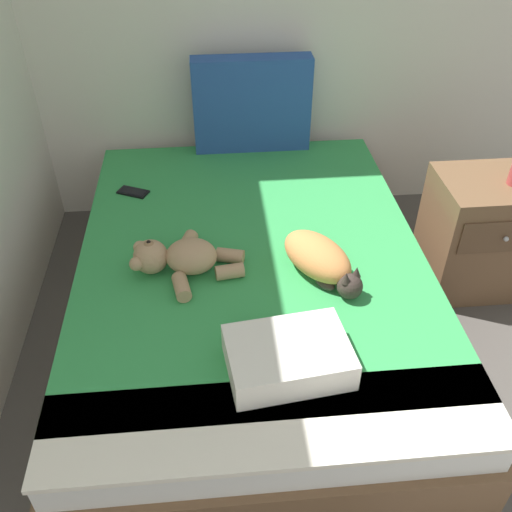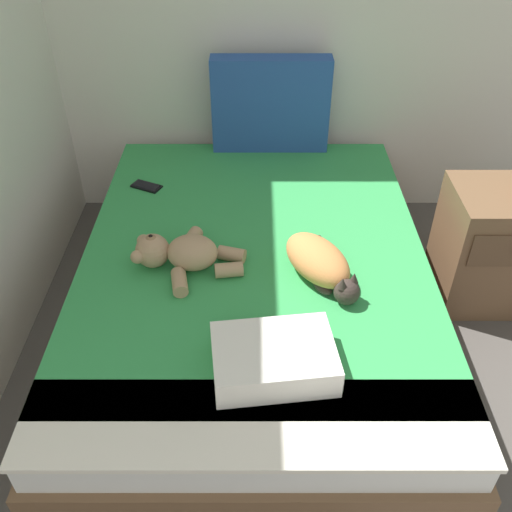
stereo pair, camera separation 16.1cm
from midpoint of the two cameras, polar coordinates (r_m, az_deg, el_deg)
bed at (r=2.53m, az=1.56°, el=-3.69°), size 1.51×2.03×0.46m
patterned_cushion at (r=3.06m, az=2.92°, el=15.11°), size 0.62×0.12×0.50m
cat at (r=2.23m, az=8.53°, el=-0.76°), size 0.34×0.44×0.15m
teddy_bear at (r=2.27m, az=-5.75°, el=0.23°), size 0.46×0.41×0.15m
cell_phone at (r=2.84m, az=-9.63°, el=6.97°), size 0.16×0.13×0.01m
throw_pillow at (r=1.87m, az=4.23°, el=-10.45°), size 0.43×0.33×0.11m
nightstand at (r=2.93m, az=24.42°, el=0.90°), size 0.48×0.44×0.60m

